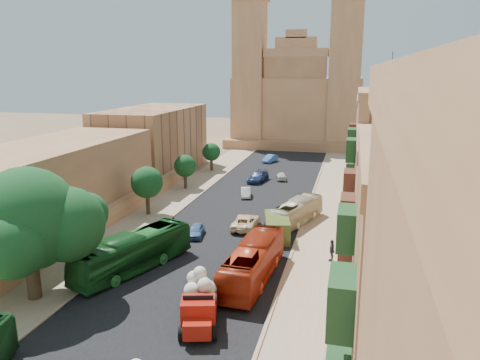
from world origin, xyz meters
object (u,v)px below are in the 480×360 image
at_px(red_truck, 199,300).
at_px(olive_pickup, 277,227).
at_px(street_tree_c, 185,166).
at_px(pedestrian_c, 332,250).
at_px(bus_green_north, 133,252).
at_px(street_tree_a, 87,214).
at_px(bus_cream_east, 297,212).
at_px(car_white_a, 246,192).
at_px(car_cream, 246,222).
at_px(street_tree_d, 211,152).
at_px(car_white_b, 281,176).
at_px(church, 298,99).
at_px(street_tree_b, 147,183).
at_px(car_blue_a, 196,231).
at_px(bus_red_east, 253,262).
at_px(car_dkblue, 258,177).
at_px(car_blue_b, 270,159).
at_px(ficus_tree, 28,223).
at_px(pedestrian_a, 334,294).

bearing_deg(red_truck, olive_pickup, 82.01).
height_order(street_tree_c, pedestrian_c, street_tree_c).
height_order(bus_green_north, pedestrian_c, bus_green_north).
bearing_deg(street_tree_a, bus_cream_east, 37.99).
relative_size(street_tree_c, pedestrian_c, 2.45).
distance_m(car_white_a, car_cream, 12.09).
height_order(street_tree_d, car_white_b, street_tree_d).
bearing_deg(bus_cream_east, olive_pickup, 93.39).
relative_size(church, street_tree_b, 6.73).
distance_m(bus_cream_east, car_blue_a, 10.94).
height_order(bus_red_east, car_white_a, bus_red_east).
bearing_deg(car_dkblue, olive_pickup, -64.73).
xyz_separation_m(street_tree_a, car_blue_b, (7.88, 44.90, -3.07)).
height_order(ficus_tree, car_white_b, ficus_tree).
bearing_deg(car_blue_b, street_tree_c, -95.38).
relative_size(ficus_tree, pedestrian_c, 5.00).
xyz_separation_m(ficus_tree, street_tree_c, (-0.58, 31.99, -2.48)).
relative_size(red_truck, car_blue_b, 1.57).
relative_size(street_tree_c, car_white_b, 1.37).
distance_m(street_tree_c, pedestrian_a, 35.30).
xyz_separation_m(bus_cream_east, car_cream, (-4.83, -2.87, -0.55)).
bearing_deg(car_white_b, street_tree_a, 58.02).
relative_size(bus_cream_east, car_blue_a, 2.67).
distance_m(ficus_tree, street_tree_b, 20.10).
xyz_separation_m(ficus_tree, pedestrian_c, (19.86, 11.51, -4.60)).
xyz_separation_m(street_tree_a, red_truck, (12.78, -8.29, -2.23)).
distance_m(street_tree_b, olive_pickup, 15.80).
xyz_separation_m(car_dkblue, car_white_b, (3.05, 2.05, -0.15)).
bearing_deg(car_cream, red_truck, 92.11).
bearing_deg(street_tree_c, street_tree_b, -90.00).
relative_size(street_tree_a, car_cream, 1.12).
bearing_deg(street_tree_c, olive_pickup, -46.72).
distance_m(ficus_tree, street_tree_d, 44.08).
distance_m(street_tree_d, red_truck, 46.12).
distance_m(street_tree_c, car_white_a, 9.49).
bearing_deg(pedestrian_a, car_blue_b, -56.69).
relative_size(ficus_tree, street_tree_c, 2.04).
distance_m(olive_pickup, car_blue_a, 7.76).
height_order(street_tree_a, car_white_a, street_tree_a).
distance_m(olive_pickup, pedestrian_a, 13.66).
xyz_separation_m(street_tree_c, bus_green_north, (5.17, -26.06, -1.54)).
bearing_deg(bus_green_north, bus_cream_east, 74.13).
xyz_separation_m(ficus_tree, car_white_b, (11.23, 40.13, -4.97)).
height_order(street_tree_b, car_white_a, street_tree_b).
xyz_separation_m(car_white_a, pedestrian_a, (12.14, -26.01, 0.35)).
xyz_separation_m(street_tree_c, car_blue_b, (7.88, 20.90, -2.43)).
height_order(street_tree_c, bus_cream_east, street_tree_c).
relative_size(church, bus_red_east, 3.41).
bearing_deg(street_tree_d, car_dkblue, -34.00).
bearing_deg(car_dkblue, car_white_a, -79.98).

